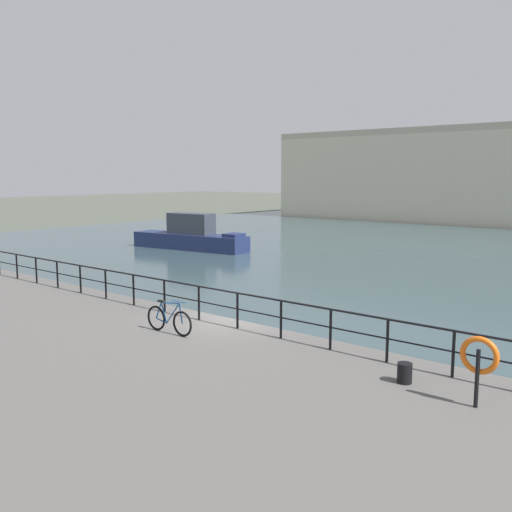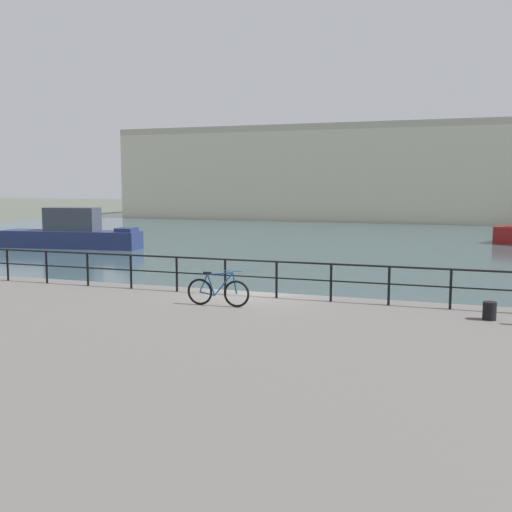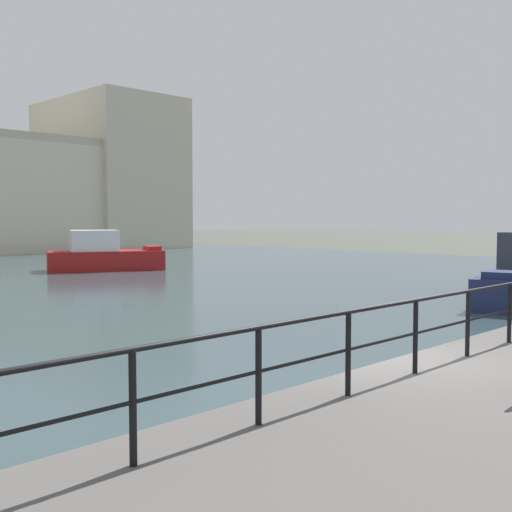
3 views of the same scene
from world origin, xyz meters
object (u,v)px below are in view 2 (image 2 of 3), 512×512
(mooring_bollard, at_px, (490,311))
(parked_bicycle, at_px, (218,292))
(moored_harbor_tender, at_px, (72,234))
(harbor_building, at_px, (466,171))

(mooring_bollard, bearing_deg, parked_bicycle, -174.86)
(moored_harbor_tender, bearing_deg, parked_bicycle, -52.62)
(parked_bicycle, relative_size, mooring_bollard, 4.03)
(parked_bicycle, distance_m, mooring_bollard, 6.86)
(harbor_building, relative_size, mooring_bollard, 149.37)
(harbor_building, xyz_separation_m, mooring_bollard, (0.79, -54.83, -4.39))
(harbor_building, bearing_deg, parked_bicycle, -96.22)
(harbor_building, height_order, parked_bicycle, harbor_building)
(moored_harbor_tender, height_order, mooring_bollard, moored_harbor_tender)
(moored_harbor_tender, distance_m, mooring_bollard, 29.70)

